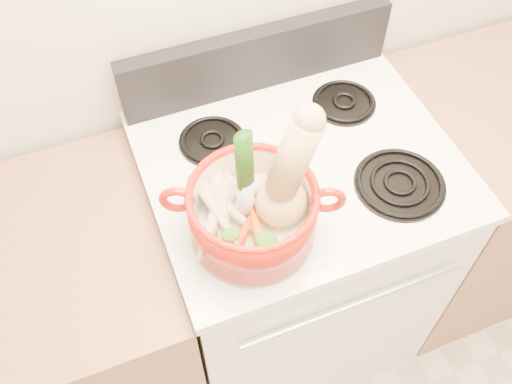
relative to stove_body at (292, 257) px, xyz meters
name	(u,v)px	position (x,y,z in m)	size (l,w,h in m)	color
stove_body	(292,257)	(0.00, 0.00, 0.00)	(0.76, 0.65, 0.92)	silver
cooktop	(301,164)	(0.00, 0.00, 0.47)	(0.78, 0.67, 0.03)	white
control_backsplash	(258,59)	(0.00, 0.30, 0.58)	(0.76, 0.05, 0.18)	black
oven_handle	(354,305)	(0.00, -0.34, 0.32)	(0.02, 0.02, 0.60)	silver
burner_front_left	(255,231)	(-0.19, -0.16, 0.50)	(0.22, 0.22, 0.02)	black
burner_front_right	(400,183)	(0.19, -0.16, 0.50)	(0.22, 0.22, 0.02)	black
burner_back_left	(212,140)	(-0.19, 0.14, 0.50)	(0.17, 0.17, 0.02)	black
burner_back_right	(344,102)	(0.19, 0.14, 0.50)	(0.17, 0.17, 0.02)	black
dutch_oven	(253,213)	(-0.19, -0.16, 0.58)	(0.28, 0.28, 0.14)	#A6170A
pot_handle_left	(177,200)	(-0.34, -0.10, 0.62)	(0.08, 0.08, 0.02)	#A6170A
pot_handle_right	(328,200)	(-0.05, -0.22, 0.62)	(0.08, 0.08, 0.02)	#A6170A
squash	(284,175)	(-0.13, -0.16, 0.68)	(0.12, 0.12, 0.30)	#DEBA72
leek	(245,178)	(-0.20, -0.13, 0.67)	(0.04, 0.04, 0.27)	silver
ginger	(253,185)	(-0.16, -0.07, 0.56)	(0.07, 0.05, 0.04)	tan
parsnip_0	(222,207)	(-0.25, -0.11, 0.56)	(0.05, 0.05, 0.24)	beige
parsnip_1	(216,220)	(-0.27, -0.14, 0.57)	(0.04, 0.04, 0.21)	beige
parsnip_2	(231,209)	(-0.23, -0.13, 0.57)	(0.04, 0.04, 0.19)	beige
parsnip_3	(212,222)	(-0.28, -0.15, 0.58)	(0.04, 0.04, 0.20)	beige
parsnip_4	(221,200)	(-0.25, -0.11, 0.58)	(0.04, 0.04, 0.22)	beige
parsnip_5	(216,210)	(-0.27, -0.13, 0.59)	(0.04, 0.04, 0.20)	beige
carrot_0	(257,232)	(-0.20, -0.19, 0.55)	(0.03, 0.03, 0.15)	#D9510A
carrot_1	(245,230)	(-0.22, -0.19, 0.56)	(0.03, 0.03, 0.14)	#C23209
carrot_2	(257,230)	(-0.20, -0.20, 0.57)	(0.03, 0.03, 0.18)	#C85C0A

